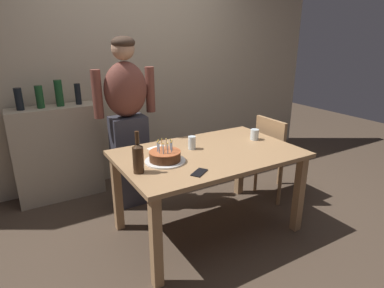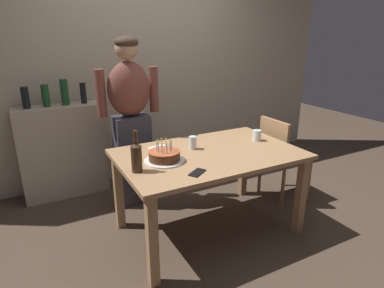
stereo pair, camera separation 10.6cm
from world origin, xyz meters
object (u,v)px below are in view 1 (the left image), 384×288
object	(u,v)px
wine_bottle	(138,157)
person_man_bearded	(128,121)
cell_phone	(199,172)
water_glass_near	(192,143)
napkin_stack	(158,148)
dining_chair	(276,151)
water_glass_far	(254,135)
birthday_cake	(165,157)

from	to	relation	value
wine_bottle	person_man_bearded	bearing A→B (deg)	74.61
wine_bottle	cell_phone	xyz separation A→B (m)	(0.37, -0.23, -0.11)
cell_phone	water_glass_near	bearing A→B (deg)	32.13
cell_phone	person_man_bearded	world-z (taller)	person_man_bearded
napkin_stack	person_man_bearded	world-z (taller)	person_man_bearded
napkin_stack	dining_chair	distance (m)	1.31
water_glass_near	cell_phone	size ratio (longest dim) A/B	0.78
water_glass_far	person_man_bearded	world-z (taller)	person_man_bearded
wine_bottle	dining_chair	bearing A→B (deg)	9.63
birthday_cake	water_glass_far	world-z (taller)	birthday_cake
birthday_cake	napkin_stack	world-z (taller)	birthday_cake
water_glass_near	person_man_bearded	size ratio (longest dim) A/B	0.07
birthday_cake	dining_chair	world-z (taller)	birthday_cake
napkin_stack	water_glass_near	bearing A→B (deg)	-30.61
birthday_cake	person_man_bearded	bearing A→B (deg)	89.90
water_glass_far	napkin_stack	bearing A→B (deg)	166.12
wine_bottle	cell_phone	bearing A→B (deg)	-31.81
person_man_bearded	water_glass_far	bearing A→B (deg)	141.96
water_glass_near	dining_chair	world-z (taller)	dining_chair
water_glass_near	person_man_bearded	distance (m)	0.76
water_glass_near	napkin_stack	distance (m)	0.29
water_glass_far	person_man_bearded	size ratio (longest dim) A/B	0.06
birthday_cake	dining_chair	bearing A→B (deg)	7.71
cell_phone	person_man_bearded	size ratio (longest dim) A/B	0.09
water_glass_far	cell_phone	bearing A→B (deg)	-155.08
water_glass_far	wine_bottle	world-z (taller)	wine_bottle
wine_bottle	cell_phone	distance (m)	0.44
water_glass_near	cell_phone	xyz separation A→B (m)	(-0.21, -0.46, -0.05)
napkin_stack	dining_chair	world-z (taller)	dining_chair
birthday_cake	water_glass_far	size ratio (longest dim) A/B	3.18
wine_bottle	person_man_bearded	distance (m)	0.95
water_glass_far	dining_chair	distance (m)	0.50
birthday_cake	person_man_bearded	world-z (taller)	person_man_bearded
cell_phone	person_man_bearded	xyz separation A→B (m)	(-0.11, 1.14, 0.13)
water_glass_far	birthday_cake	bearing A→B (deg)	-175.47
water_glass_near	dining_chair	xyz separation A→B (m)	(1.04, 0.04, -0.28)
napkin_stack	person_man_bearded	distance (m)	0.55
water_glass_near	cell_phone	world-z (taller)	water_glass_near
person_man_bearded	dining_chair	distance (m)	1.55
water_glass_near	person_man_bearded	xyz separation A→B (m)	(-0.32, 0.68, 0.08)
birthday_cake	wine_bottle	distance (m)	0.28
water_glass_far	cell_phone	world-z (taller)	water_glass_far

